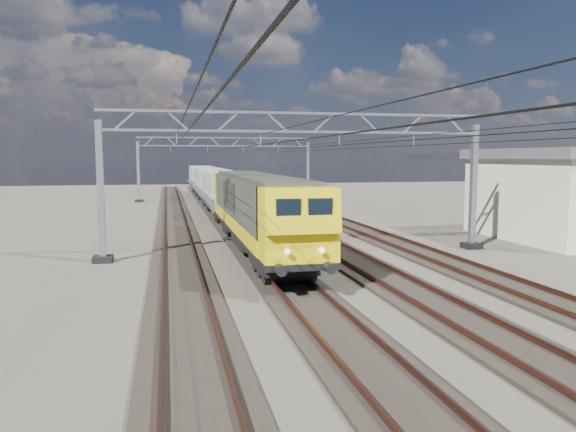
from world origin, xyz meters
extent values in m
plane|color=#2B2720|center=(0.00, 0.00, 0.00)|extent=(160.00, 160.00, 0.00)
cube|color=black|center=(-6.00, 0.00, 0.06)|extent=(2.60, 140.00, 0.12)
cube|color=#512C20|center=(-6.72, 0.00, 0.22)|extent=(0.08, 140.00, 0.16)
cube|color=#512C20|center=(-5.28, 0.00, 0.22)|extent=(0.08, 140.00, 0.16)
cube|color=black|center=(-2.00, 0.00, 0.06)|extent=(2.60, 140.00, 0.12)
cube|color=#512C20|center=(-2.72, 0.00, 0.22)|extent=(0.08, 140.00, 0.16)
cube|color=#512C20|center=(-1.28, 0.00, 0.22)|extent=(0.08, 140.00, 0.16)
cube|color=black|center=(2.00, 0.00, 0.06)|extent=(2.60, 140.00, 0.12)
cube|color=#512C20|center=(1.28, 0.00, 0.22)|extent=(0.08, 140.00, 0.16)
cube|color=#512C20|center=(2.72, 0.00, 0.22)|extent=(0.08, 140.00, 0.16)
cube|color=black|center=(6.00, 0.00, 0.06)|extent=(2.60, 140.00, 0.12)
cube|color=#512C20|center=(5.28, 0.00, 0.22)|extent=(0.08, 140.00, 0.16)
cube|color=#512C20|center=(6.72, 0.00, 0.22)|extent=(0.08, 140.00, 0.16)
cube|color=#969CA4|center=(-9.50, 4.00, 3.30)|extent=(0.30, 0.30, 6.60)
cube|color=#969CA4|center=(9.50, 4.00, 3.30)|extent=(0.30, 0.30, 6.60)
cube|color=black|center=(-9.50, 4.00, 0.15)|extent=(0.90, 0.90, 0.30)
cube|color=black|center=(9.50, 4.00, 0.15)|extent=(0.90, 0.90, 0.30)
cube|color=#969CA4|center=(0.00, 4.00, 7.05)|extent=(19.30, 0.18, 0.12)
cube|color=#969CA4|center=(0.00, 4.00, 6.15)|extent=(19.30, 0.18, 0.12)
cube|color=#969CA4|center=(-8.31, 4.00, 6.60)|extent=(1.03, 0.10, 0.94)
cube|color=#969CA4|center=(-5.94, 4.00, 6.60)|extent=(1.03, 0.10, 0.94)
cube|color=#969CA4|center=(-3.56, 4.00, 6.60)|extent=(1.03, 0.10, 0.94)
cube|color=#969CA4|center=(-1.19, 4.00, 6.60)|extent=(1.03, 0.10, 0.94)
cube|color=#969CA4|center=(1.19, 4.00, 6.60)|extent=(1.03, 0.10, 0.94)
cube|color=#969CA4|center=(3.56, 4.00, 6.60)|extent=(1.03, 0.10, 0.94)
cube|color=#969CA4|center=(5.94, 4.00, 6.60)|extent=(1.03, 0.10, 0.94)
cube|color=#969CA4|center=(8.31, 4.00, 6.60)|extent=(1.03, 0.10, 0.94)
cube|color=#969CA4|center=(-6.00, 4.00, 5.82)|extent=(0.06, 0.06, 0.65)
cube|color=#969CA4|center=(-2.00, 4.00, 5.82)|extent=(0.06, 0.06, 0.65)
cube|color=#969CA4|center=(2.00, 4.00, 5.82)|extent=(0.06, 0.06, 0.65)
cube|color=#969CA4|center=(6.00, 4.00, 5.82)|extent=(0.06, 0.06, 0.65)
cube|color=#969CA4|center=(-9.50, 40.00, 3.30)|extent=(0.30, 0.30, 6.60)
cube|color=#969CA4|center=(9.50, 40.00, 3.30)|extent=(0.30, 0.30, 6.60)
cube|color=black|center=(-9.50, 40.00, 0.15)|extent=(0.90, 0.90, 0.30)
cube|color=black|center=(9.50, 40.00, 0.15)|extent=(0.90, 0.90, 0.30)
cube|color=#969CA4|center=(0.00, 40.00, 7.05)|extent=(19.30, 0.18, 0.12)
cube|color=#969CA4|center=(0.00, 40.00, 6.15)|extent=(19.30, 0.18, 0.12)
cube|color=#969CA4|center=(-8.31, 40.00, 6.60)|extent=(1.03, 0.10, 0.94)
cube|color=#969CA4|center=(-5.94, 40.00, 6.60)|extent=(1.03, 0.10, 0.94)
cube|color=#969CA4|center=(-3.56, 40.00, 6.60)|extent=(1.03, 0.10, 0.94)
cube|color=#969CA4|center=(-1.19, 40.00, 6.60)|extent=(1.03, 0.10, 0.94)
cube|color=#969CA4|center=(1.19, 40.00, 6.60)|extent=(1.03, 0.10, 0.94)
cube|color=#969CA4|center=(3.56, 40.00, 6.60)|extent=(1.03, 0.10, 0.94)
cube|color=#969CA4|center=(5.94, 40.00, 6.60)|extent=(1.03, 0.10, 0.94)
cube|color=#969CA4|center=(8.31, 40.00, 6.60)|extent=(1.03, 0.10, 0.94)
cube|color=#969CA4|center=(-6.00, 40.00, 5.82)|extent=(0.06, 0.06, 0.65)
cube|color=#969CA4|center=(-2.00, 40.00, 5.82)|extent=(0.06, 0.06, 0.65)
cube|color=#969CA4|center=(2.00, 40.00, 5.82)|extent=(0.06, 0.06, 0.65)
cube|color=#969CA4|center=(6.00, 40.00, 5.82)|extent=(0.06, 0.06, 0.65)
cylinder|color=black|center=(-6.00, 8.00, 5.50)|extent=(0.03, 140.00, 0.03)
cylinder|color=black|center=(-6.00, 8.00, 6.00)|extent=(0.03, 140.00, 0.03)
cylinder|color=black|center=(-2.00, 8.00, 5.50)|extent=(0.03, 140.00, 0.03)
cylinder|color=black|center=(-2.00, 8.00, 6.00)|extent=(0.03, 140.00, 0.03)
cylinder|color=black|center=(2.00, 8.00, 5.50)|extent=(0.03, 140.00, 0.03)
cylinder|color=black|center=(2.00, 8.00, 6.00)|extent=(0.03, 140.00, 0.03)
cylinder|color=black|center=(6.00, 8.00, 5.50)|extent=(0.03, 140.00, 0.03)
cylinder|color=black|center=(6.00, 8.00, 6.00)|extent=(0.03, 140.00, 0.03)
cube|color=black|center=(-2.00, -1.30, 0.75)|extent=(2.20, 3.60, 0.60)
cube|color=black|center=(-2.00, 11.70, 0.75)|extent=(2.20, 3.60, 0.60)
cube|color=black|center=(-2.00, 5.20, 1.13)|extent=(2.65, 20.00, 0.25)
cube|color=black|center=(-2.00, 5.20, 0.75)|extent=(2.20, 4.50, 0.75)
cube|color=#282D25|center=(-2.00, 5.20, 2.55)|extent=(2.65, 17.00, 2.60)
cube|color=#DAC50B|center=(-3.34, 5.20, 1.55)|extent=(0.04, 17.00, 0.60)
cube|color=#DAC50B|center=(-0.66, 5.20, 1.55)|extent=(0.04, 17.00, 0.60)
cube|color=black|center=(-3.35, 6.20, 2.90)|extent=(0.05, 5.00, 1.40)
cube|color=black|center=(-0.65, 6.20, 2.90)|extent=(0.05, 5.00, 1.40)
cube|color=#282D25|center=(-2.00, 5.20, 3.92)|extent=(2.25, 18.00, 0.15)
cube|color=#DAC50B|center=(-2.00, -3.90, 2.55)|extent=(2.65, 1.80, 2.60)
cube|color=#DAC50B|center=(-2.00, -4.85, 3.05)|extent=(2.60, 0.46, 1.52)
cube|color=black|center=(-2.55, -4.95, 3.15)|extent=(0.85, 0.08, 0.75)
cube|color=black|center=(-1.45, -4.95, 3.15)|extent=(0.85, 0.08, 0.75)
cylinder|color=black|center=(-2.85, -5.10, 1.15)|extent=(0.36, 0.50, 0.36)
cylinder|color=black|center=(-1.15, -5.10, 1.15)|extent=(0.36, 0.50, 0.36)
cylinder|color=white|center=(-2.60, -5.00, 1.75)|extent=(0.20, 0.08, 0.20)
cylinder|color=white|center=(-1.40, -5.00, 1.75)|extent=(0.20, 0.08, 0.20)
cube|color=#DAC50B|center=(-2.00, 14.30, 2.55)|extent=(2.65, 1.80, 2.60)
cube|color=#DAC50B|center=(-2.00, 15.25, 3.05)|extent=(2.60, 0.46, 1.52)
cube|color=black|center=(-2.55, 15.35, 3.15)|extent=(0.85, 0.08, 0.75)
cube|color=black|center=(-1.45, 15.35, 3.15)|extent=(0.85, 0.08, 0.75)
cylinder|color=black|center=(-2.85, 15.50, 1.15)|extent=(0.36, 0.50, 0.36)
cylinder|color=black|center=(-1.15, 15.50, 1.15)|extent=(0.36, 0.50, 0.36)
cylinder|color=white|center=(-2.60, 15.40, 1.75)|extent=(0.20, 0.08, 0.20)
cylinder|color=white|center=(-1.40, 15.40, 1.75)|extent=(0.20, 0.08, 0.20)
cube|color=black|center=(-2.00, 18.40, 0.72)|extent=(2.20, 2.60, 0.55)
cube|color=black|center=(-2.00, 27.40, 0.72)|extent=(2.20, 2.60, 0.55)
cube|color=black|center=(-2.00, 22.90, 1.08)|extent=(2.40, 13.00, 0.20)
cube|color=gray|center=(-2.00, 22.90, 2.80)|extent=(2.80, 12.00, 1.80)
cube|color=#494D51|center=(-2.95, 22.90, 1.55)|extent=(1.48, 12.00, 1.36)
cube|color=#494D51|center=(-1.05, 22.90, 1.55)|extent=(1.48, 12.00, 1.36)
cube|color=#DAC50B|center=(-3.42, 19.90, 2.90)|extent=(0.04, 1.20, 0.50)
cube|color=black|center=(-2.00, 32.60, 0.72)|extent=(2.20, 2.60, 0.55)
cube|color=black|center=(-2.00, 41.60, 0.72)|extent=(2.20, 2.60, 0.55)
cube|color=black|center=(-2.00, 37.10, 1.08)|extent=(2.40, 13.00, 0.20)
cube|color=gray|center=(-2.00, 37.10, 2.80)|extent=(2.80, 12.00, 1.80)
cube|color=#494D51|center=(-2.95, 37.10, 1.55)|extent=(1.48, 12.00, 1.36)
cube|color=#494D51|center=(-1.05, 37.10, 1.55)|extent=(1.48, 12.00, 1.36)
cube|color=#DAC50B|center=(-3.42, 34.10, 2.90)|extent=(0.04, 1.20, 0.50)
cube|color=black|center=(-2.00, 46.80, 0.72)|extent=(2.20, 2.60, 0.55)
cube|color=black|center=(-2.00, 55.80, 0.72)|extent=(2.20, 2.60, 0.55)
cube|color=black|center=(-2.00, 51.30, 1.08)|extent=(2.40, 13.00, 0.20)
cube|color=gray|center=(-2.00, 51.30, 2.80)|extent=(2.80, 12.00, 1.80)
cube|color=#494D51|center=(-2.95, 51.30, 1.55)|extent=(1.48, 12.00, 1.36)
cube|color=#494D51|center=(-1.05, 51.30, 1.55)|extent=(1.48, 12.00, 1.36)
cube|color=#DAC50B|center=(-3.42, 48.30, 2.90)|extent=(0.04, 1.20, 0.50)
camera|label=1|loc=(-6.50, -23.14, 4.90)|focal=35.00mm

